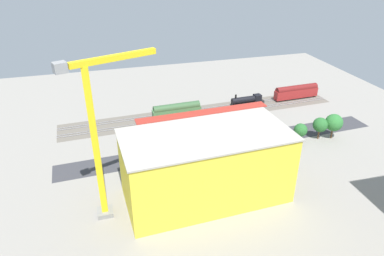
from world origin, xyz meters
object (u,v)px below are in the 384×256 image
parked_car_5 (166,145)px  street_tree_2 (320,125)px  tower_crane (99,133)px  passenger_coach (296,92)px  parked_car_1 (239,135)px  platform_canopy_near (203,113)px  parked_car_2 (221,138)px  parked_car_3 (203,140)px  box_truck_2 (225,155)px  parked_car_4 (183,143)px  street_tree_3 (301,130)px  box_truck_0 (198,157)px  street_tree_0 (218,140)px  parked_car_0 (256,133)px  freight_coach_far (177,111)px  traffic_light (198,143)px  street_tree_4 (159,148)px  box_truck_1 (199,159)px  locomotive (248,100)px  parked_car_6 (145,149)px  street_tree_5 (224,140)px  construction_building (206,167)px

parked_car_5 → street_tree_2: 50.44m
tower_crane → street_tree_2: 73.43m
passenger_coach → parked_car_1: 43.17m
platform_canopy_near → parked_car_2: (-1.63, 14.25, -2.95)m
passenger_coach → parked_car_3: passenger_coach is taller
parked_car_1 → box_truck_2: 15.58m
parked_car_4 → box_truck_2: 15.50m
tower_crane → street_tree_3: size_ratio=6.02×
box_truck_0 → street_tree_0: size_ratio=1.40×
parked_car_0 → tower_crane: size_ratio=0.12×
box_truck_2 → street_tree_2: street_tree_2 is taller
parked_car_2 → freight_coach_far: bearing=-61.5°
street_tree_3 → traffic_light: bearing=-0.8°
street_tree_4 → box_truck_2: bearing=171.3°
parked_car_4 → box_truck_1: size_ratio=0.40×
locomotive → parked_car_2: (20.57, 24.47, -1.02)m
traffic_light → street_tree_2: bearing=179.1°
parked_car_1 → box_truck_2: bearing=51.5°
traffic_light → parked_car_6: bearing=-27.1°
locomotive → street_tree_2: bearing=107.9°
street_tree_2 → passenger_coach: bearing=-108.6°
tower_crane → box_truck_2: bearing=-157.8°
parked_car_1 → street_tree_5: size_ratio=0.62×
passenger_coach → box_truck_1: 64.63m
box_truck_0 → locomotive: bearing=-132.2°
platform_canopy_near → parked_car_2: platform_canopy_near is taller
street_tree_3 → parked_car_4: bearing=-11.9°
parked_car_0 → street_tree_4: street_tree_4 is taller
parked_car_6 → box_truck_0: (-13.81, 10.77, 0.83)m
tower_crane → street_tree_5: (-35.53, -17.25, -16.47)m
platform_canopy_near → passenger_coach: size_ratio=2.54×
box_truck_2 → street_tree_0: (0.94, -3.65, 3.33)m
freight_coach_far → street_tree_2: 49.67m
platform_canopy_near → box_truck_0: bearing=68.7°
freight_coach_far → street_tree_3: 43.86m
street_tree_0 → traffic_light: bearing=-6.3°
freight_coach_far → parked_car_0: freight_coach_far is taller
tower_crane → traffic_light: 37.36m
tower_crane → box_truck_2: (-34.98, -14.28, -19.78)m
construction_building → street_tree_2: 48.77m
freight_coach_far → passenger_coach: bearing=-174.1°
locomotive → construction_building: 61.88m
freight_coach_far → street_tree_4: size_ratio=2.10×
passenger_coach → traffic_light: (52.61, 32.10, 1.57)m
platform_canopy_near → box_truck_1: size_ratio=4.82×
parked_car_2 → street_tree_0: size_ratio=0.66×
platform_canopy_near → parked_car_4: bearing=51.3°
locomotive → street_tree_0: street_tree_0 is taller
parked_car_1 → parked_car_6: parked_car_6 is taller
parked_car_1 → street_tree_3: (-17.57, 8.31, 3.41)m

